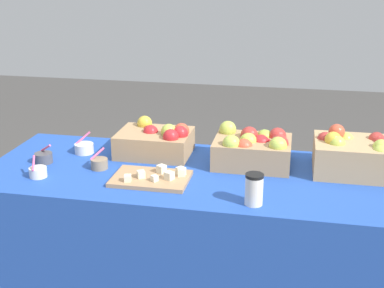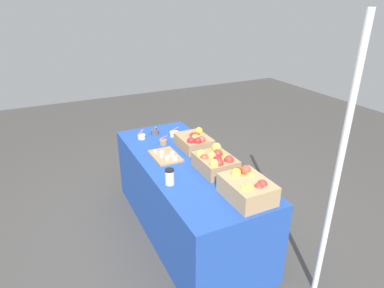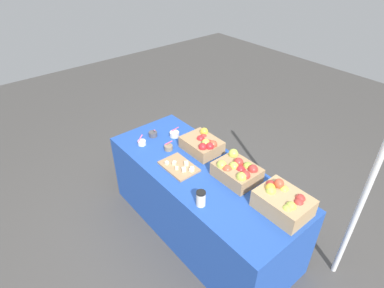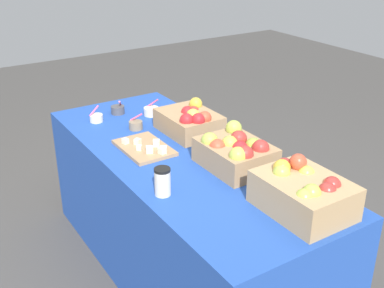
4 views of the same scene
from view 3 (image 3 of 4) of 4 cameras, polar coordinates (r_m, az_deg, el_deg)
name	(u,v)px [view 3 (image 3 of 4)]	position (r m, az deg, el deg)	size (l,w,h in m)	color
ground_plane	(201,228)	(3.24, 1.58, -14.84)	(10.00, 10.00, 0.00)	#474442
table	(201,201)	(2.97, 1.70, -10.19)	(1.90, 0.76, 0.74)	#234CAD
apple_crate_left	(283,201)	(2.41, 16.06, -9.91)	(0.38, 0.29, 0.21)	tan
apple_crate_middle	(237,171)	(2.61, 8.16, -4.79)	(0.35, 0.28, 0.18)	tan
apple_crate_right	(203,144)	(2.91, 1.94, -0.01)	(0.35, 0.27, 0.17)	tan
cutting_board_front	(179,167)	(2.74, -2.27, -4.07)	(0.33, 0.22, 0.05)	tan
sample_bowl_near	(153,134)	(3.16, -7.03, 1.80)	(0.09, 0.08, 0.10)	#4C4C51
sample_bowl_mid	(142,143)	(3.06, -9.03, 0.26)	(0.08, 0.08, 0.09)	silver
sample_bowl_far	(174,134)	(3.14, -3.18, 1.80)	(0.09, 0.09, 0.10)	silver
sample_bowl_extra	(169,147)	(2.96, -4.25, -0.63)	(0.08, 0.08, 0.09)	gray
coffee_cup	(201,198)	(2.37, 1.61, -9.78)	(0.07, 0.07, 0.13)	silver
tent_pole	(370,182)	(2.52, 29.42, -5.98)	(0.04, 0.04, 2.01)	white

